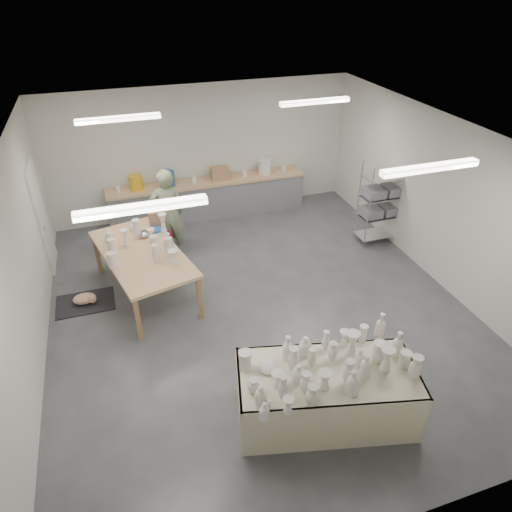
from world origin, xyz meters
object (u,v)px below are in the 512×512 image
object	(u,v)px
work_table	(144,248)
red_stool	(169,235)
potter	(168,213)
drying_table	(326,391)

from	to	relation	value
work_table	red_stool	xyz separation A→B (m)	(0.60, 1.42, -0.62)
potter	drying_table	bearing A→B (deg)	104.76
drying_table	potter	world-z (taller)	potter
drying_table	red_stool	xyz separation A→B (m)	(-1.26, 5.00, -0.17)
drying_table	potter	size ratio (longest dim) A/B	1.33
drying_table	work_table	xyz separation A→B (m)	(-1.86, 3.57, 0.45)
work_table	potter	size ratio (longest dim) A/B	1.41
red_stool	work_table	bearing A→B (deg)	-112.84
potter	red_stool	size ratio (longest dim) A/B	5.08
work_table	red_stool	size ratio (longest dim) A/B	7.16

